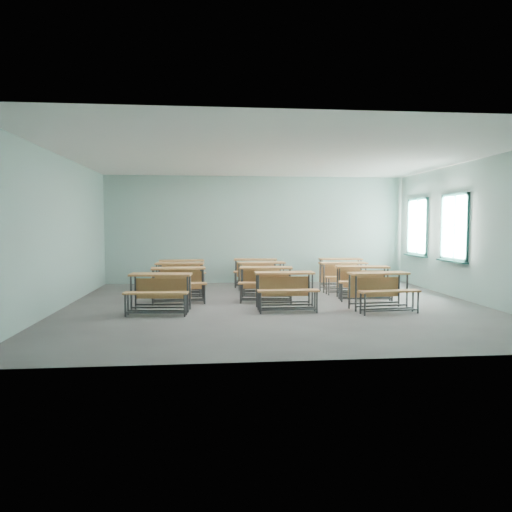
# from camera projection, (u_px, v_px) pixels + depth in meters

# --- Properties ---
(room) EXTENTS (9.04, 8.04, 3.24)m
(room) POSITION_uv_depth(u_px,v_px,m) (279.00, 232.00, 9.82)
(room) COLOR slate
(room) RESTS_ON ground
(desk_unit_r0c0) EXTENTS (1.30, 0.93, 0.77)m
(desk_unit_r0c0) POSITION_uv_depth(u_px,v_px,m) (160.00, 287.00, 9.14)
(desk_unit_r0c0) COLOR #B27540
(desk_unit_r0c0) RESTS_ON ground
(desk_unit_r0c1) EXTENTS (1.23, 0.83, 0.77)m
(desk_unit_r0c1) POSITION_uv_depth(u_px,v_px,m) (285.00, 284.00, 9.44)
(desk_unit_r0c1) COLOR #B27540
(desk_unit_r0c1) RESTS_ON ground
(desk_unit_r0c2) EXTENTS (1.31, 0.95, 0.77)m
(desk_unit_r0c2) POSITION_uv_depth(u_px,v_px,m) (381.00, 285.00, 9.35)
(desk_unit_r0c2) COLOR #B27540
(desk_unit_r0c2) RESTS_ON ground
(desk_unit_r1c0) EXTENTS (1.30, 0.93, 0.77)m
(desk_unit_r1c0) POSITION_uv_depth(u_px,v_px,m) (178.00, 279.00, 10.44)
(desk_unit_r1c0) COLOR #B27540
(desk_unit_r1c0) RESTS_ON ground
(desk_unit_r1c1) EXTENTS (1.32, 0.97, 0.77)m
(desk_unit_r1c1) POSITION_uv_depth(u_px,v_px,m) (266.00, 278.00, 10.59)
(desk_unit_r1c1) COLOR #B27540
(desk_unit_r1c1) RESTS_ON ground
(desk_unit_r1c2) EXTENTS (1.33, 0.98, 0.77)m
(desk_unit_r1c2) POSITION_uv_depth(u_px,v_px,m) (363.00, 277.00, 10.76)
(desk_unit_r1c2) COLOR #B27540
(desk_unit_r1c2) RESTS_ON ground
(desk_unit_r2c0) EXTENTS (1.29, 0.91, 0.77)m
(desk_unit_r2c0) POSITION_uv_depth(u_px,v_px,m) (179.00, 273.00, 11.68)
(desk_unit_r2c0) COLOR #B27540
(desk_unit_r2c0) RESTS_ON ground
(desk_unit_r2c1) EXTENTS (1.32, 0.96, 0.77)m
(desk_unit_r2c1) POSITION_uv_depth(u_px,v_px,m) (262.00, 272.00, 11.92)
(desk_unit_r2c1) COLOR #B27540
(desk_unit_r2c1) RESTS_ON ground
(desk_unit_r2c2) EXTENTS (1.27, 0.89, 0.77)m
(desk_unit_r2c2) POSITION_uv_depth(u_px,v_px,m) (344.00, 272.00, 11.83)
(desk_unit_r2c2) COLOR #B27540
(desk_unit_r2c2) RESTS_ON ground
(desk_unit_r3c0) EXTENTS (1.33, 0.98, 0.77)m
(desk_unit_r3c0) POSITION_uv_depth(u_px,v_px,m) (182.00, 269.00, 12.65)
(desk_unit_r3c0) COLOR #B27540
(desk_unit_r3c0) RESTS_ON ground
(desk_unit_r3c1) EXTENTS (1.30, 0.93, 0.77)m
(desk_unit_r3c1) POSITION_uv_depth(u_px,v_px,m) (255.00, 268.00, 13.06)
(desk_unit_r3c1) COLOR #B27540
(desk_unit_r3c1) RESTS_ON ground
(desk_unit_r3c2) EXTENTS (1.29, 0.91, 0.77)m
(desk_unit_r3c2) POSITION_uv_depth(u_px,v_px,m) (341.00, 267.00, 13.23)
(desk_unit_r3c2) COLOR #B27540
(desk_unit_r3c2) RESTS_ON ground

